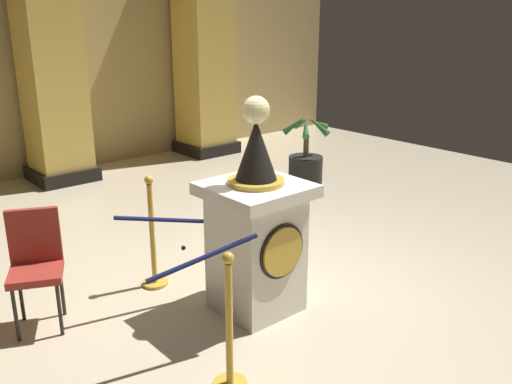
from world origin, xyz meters
name	(u,v)px	position (x,y,z in m)	size (l,w,h in m)	color
ground_plane	(265,288)	(0.00, 0.00, 0.00)	(12.24, 12.24, 0.00)	beige
back_wall	(33,41)	(0.00, 5.20, 2.03)	(12.24, 0.16, 4.06)	tan
pedestal_clock	(256,232)	(-0.29, -0.21, 0.70)	(0.77, 0.77, 1.82)	silver
stanchion_near	(153,248)	(-0.73, 0.73, 0.38)	(0.24, 0.24, 1.07)	gold
stanchion_far	(229,342)	(-1.12, -0.90, 0.35)	(0.24, 0.24, 1.00)	gold
velvet_rope	(183,237)	(-0.92, -0.09, 0.79)	(1.03, 1.05, 0.22)	#141947
column_right	(203,42)	(2.70, 4.64, 1.94)	(0.94, 0.94, 3.90)	black
column_centre_rear	(49,49)	(0.00, 4.64, 1.94)	(0.91, 0.91, 3.90)	black
potted_palm_right	(306,164)	(2.60, 2.02, 0.32)	(0.68, 0.70, 1.07)	black
cafe_chair_red	(35,259)	(-1.77, 0.75, 0.57)	(0.53, 0.53, 0.96)	black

